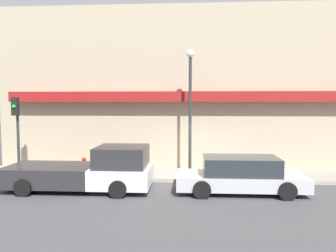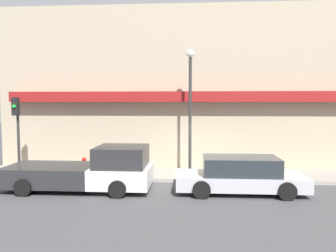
% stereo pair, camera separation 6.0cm
% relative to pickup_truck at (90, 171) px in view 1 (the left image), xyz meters
% --- Properties ---
extents(ground_plane, '(80.00, 80.00, 0.00)m').
position_rel_pickup_truck_xyz_m(ground_plane, '(4.08, 1.36, -0.75)').
color(ground_plane, '#424244').
extents(sidewalk, '(36.00, 2.46, 0.16)m').
position_rel_pickup_truck_xyz_m(sidewalk, '(4.08, 2.59, -0.68)').
color(sidewalk, gray).
rests_on(sidewalk, ground).
extents(building, '(19.80, 3.80, 11.28)m').
position_rel_pickup_truck_xyz_m(building, '(4.10, 5.30, 3.36)').
color(building, tan).
rests_on(building, ground).
extents(pickup_truck, '(5.63, 2.32, 1.73)m').
position_rel_pickup_truck_xyz_m(pickup_truck, '(0.00, 0.00, 0.00)').
color(pickup_truck, silver).
rests_on(pickup_truck, ground).
extents(parked_car, '(4.81, 2.03, 1.37)m').
position_rel_pickup_truck_xyz_m(parked_car, '(5.83, 0.00, -0.09)').
color(parked_car, '#ADADB2').
rests_on(parked_car, ground).
extents(fire_hydrant, '(0.21, 0.21, 0.77)m').
position_rel_pickup_truck_xyz_m(fire_hydrant, '(-0.91, 2.09, -0.22)').
color(fire_hydrant, red).
rests_on(fire_hydrant, sidewalk).
extents(street_lamp, '(0.36, 0.36, 5.61)m').
position_rel_pickup_truck_xyz_m(street_lamp, '(3.91, 2.32, 2.90)').
color(street_lamp, '#2D2D2D').
rests_on(street_lamp, sidewalk).
extents(traffic_light, '(0.28, 0.42, 3.49)m').
position_rel_pickup_truck_xyz_m(traffic_light, '(-3.78, 1.65, 1.81)').
color(traffic_light, '#2D2D2D').
rests_on(traffic_light, sidewalk).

